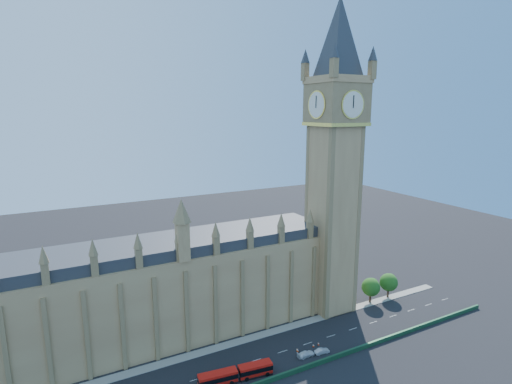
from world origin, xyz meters
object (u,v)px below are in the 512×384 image
car_silver (322,351)px  red_bus (236,374)px  car_grey (243,376)px  car_white (306,354)px

car_silver → red_bus: bearing=92.9°
red_bus → car_grey: (1.72, -0.18, -0.86)m
car_grey → car_white: size_ratio=0.91×
red_bus → car_silver: (24.44, -0.89, -0.94)m
red_bus → car_silver: bearing=5.0°
car_grey → car_white: (18.23, 0.16, -0.05)m
red_bus → car_white: red_bus is taller
car_grey → red_bus: bearing=85.4°
car_silver → car_white: (-4.49, 0.87, 0.03)m
car_silver → car_grey: bearing=93.2°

